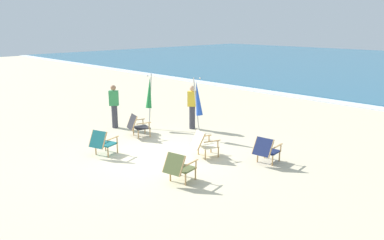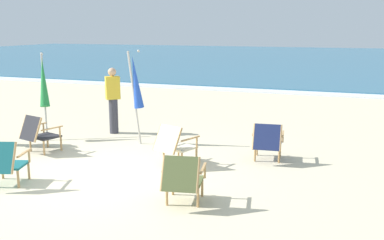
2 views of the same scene
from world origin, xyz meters
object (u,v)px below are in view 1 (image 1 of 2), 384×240
object	(u,v)px
beach_chair_front_right	(137,125)
person_by_waterline	(114,106)
person_near_chairs	(192,107)
beach_chair_back_right	(266,149)
umbrella_furled_green	(149,93)
umbrella_furled_blue	(198,99)
beach_chair_far_center	(179,166)
beach_chair_mid_center	(203,143)
beach_chair_front_left	(103,142)

from	to	relation	value
beach_chair_front_right	person_by_waterline	xyz separation A→B (m)	(-1.58, 0.12, 0.41)
beach_chair_front_right	person_near_chairs	xyz separation A→B (m)	(0.57, 2.12, 0.41)
beach_chair_back_right	umbrella_furled_green	distance (m)	5.35
umbrella_furled_blue	beach_chair_far_center	bearing A→B (deg)	-52.54
beach_chair_back_right	umbrella_furled_blue	xyz separation A→B (m)	(-3.03, 0.34, 0.97)
beach_chair_front_right	person_by_waterline	world-z (taller)	person_by_waterline
beach_chair_mid_center	person_near_chairs	distance (m)	3.14
beach_chair_far_center	person_near_chairs	distance (m)	4.99
umbrella_furled_green	person_near_chairs	size ratio (longest dim) A/B	1.25
umbrella_furled_blue	beach_chair_back_right	bearing A→B (deg)	-6.45
beach_chair_back_right	umbrella_furled_blue	distance (m)	3.20
beach_chair_front_right	umbrella_furled_green	distance (m)	1.55
beach_chair_mid_center	person_near_chairs	xyz separation A→B (m)	(-2.43, 1.94, 0.41)
beach_chair_front_left	umbrella_furled_green	xyz separation A→B (m)	(-1.47, 2.96, 0.90)
beach_chair_far_center	beach_chair_front_left	bearing A→B (deg)	-174.82
beach_chair_front_left	beach_chair_front_right	size ratio (longest dim) A/B	1.04
beach_chair_back_right	person_by_waterline	world-z (taller)	person_by_waterline
beach_chair_back_right	person_by_waterline	bearing A→B (deg)	-171.76
beach_chair_far_center	umbrella_furled_green	size ratio (longest dim) A/B	0.42
person_by_waterline	umbrella_furled_blue	bearing A→B (deg)	21.34
person_by_waterline	person_near_chairs	bearing A→B (deg)	42.75
beach_chair_back_right	umbrella_furled_blue	size ratio (longest dim) A/B	0.39
umbrella_furled_blue	person_by_waterline	size ratio (longest dim) A/B	1.30
beach_chair_front_left	beach_chair_mid_center	distance (m)	3.00
beach_chair_mid_center	beach_chair_front_right	bearing A→B (deg)	-176.62
umbrella_furled_green	person_near_chairs	xyz separation A→B (m)	(1.22, 1.04, -0.49)
beach_chair_front_right	person_by_waterline	bearing A→B (deg)	175.51
beach_chair_back_right	person_near_chairs	xyz separation A→B (m)	(-4.05, 1.09, 0.42)
person_near_chairs	beach_chair_back_right	bearing A→B (deg)	-15.08
person_by_waterline	beach_chair_front_left	bearing A→B (deg)	-39.82
person_by_waterline	beach_chair_front_right	bearing A→B (deg)	-4.49
beach_chair_far_center	beach_chair_front_right	xyz separation A→B (m)	(-3.87, 1.61, 0.01)
beach_chair_front_left	beach_chair_back_right	xyz separation A→B (m)	(3.80, 2.91, -0.00)
beach_chair_front_right	beach_chair_mid_center	bearing A→B (deg)	3.38
beach_chair_far_center	person_by_waterline	xyz separation A→B (m)	(-5.46, 1.73, 0.42)
beach_chair_front_right	umbrella_furled_green	size ratio (longest dim) A/B	0.41
beach_chair_mid_center	umbrella_furled_green	size ratio (longest dim) A/B	0.44
beach_chair_front_left	beach_chair_far_center	size ratio (longest dim) A/B	1.03
beach_chair_front_left	umbrella_furled_green	distance (m)	3.43
umbrella_furled_green	person_by_waterline	distance (m)	1.42
umbrella_furled_green	beach_chair_mid_center	bearing A→B (deg)	-13.86
beach_chair_back_right	beach_chair_mid_center	xyz separation A→B (m)	(-1.62, -0.85, 0.00)
umbrella_furled_green	beach_chair_back_right	bearing A→B (deg)	-0.60
beach_chair_back_right	beach_chair_far_center	xyz separation A→B (m)	(-0.75, -2.63, 0.00)
beach_chair_far_center	beach_chair_mid_center	world-z (taller)	beach_chair_mid_center
beach_chair_mid_center	beach_chair_front_left	bearing A→B (deg)	-136.62
beach_chair_back_right	person_by_waterline	distance (m)	6.29
beach_chair_front_left	person_near_chairs	world-z (taller)	person_near_chairs
beach_chair_front_right	beach_chair_mid_center	xyz separation A→B (m)	(3.00, 0.18, -0.00)
umbrella_furled_green	person_near_chairs	distance (m)	1.68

